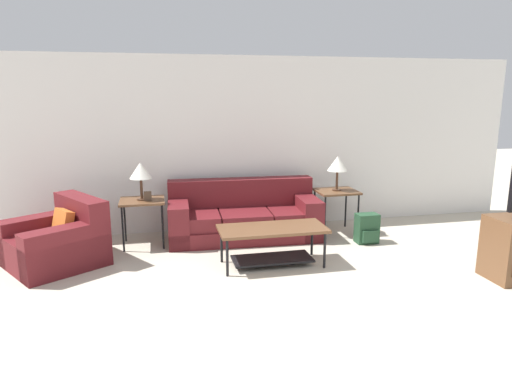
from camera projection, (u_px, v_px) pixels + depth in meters
name	position (u px, v px, depth m)	size (l,w,h in m)	color
wall_back	(236.00, 144.00, 6.91)	(9.14, 0.06, 2.60)	white
couch	(243.00, 217.00, 6.60)	(2.17, 0.97, 0.82)	maroon
armchair	(58.00, 242.00, 5.55)	(1.37, 1.37, 0.80)	maroon
coffee_table	(272.00, 237.00, 5.51)	(1.30, 0.58, 0.48)	brown
side_table_left	(142.00, 204.00, 6.20)	(0.60, 0.53, 0.64)	brown
side_table_right	(336.00, 194.00, 6.79)	(0.60, 0.53, 0.64)	brown
table_lamp_left	(140.00, 171.00, 6.10)	(0.30, 0.30, 0.51)	#472D1E
table_lamp_right	(338.00, 164.00, 6.69)	(0.30, 0.30, 0.51)	#472D1E
backpack	(367.00, 229.00, 6.37)	(0.30, 0.28, 0.41)	#23472D
picture_frame	(148.00, 196.00, 6.11)	(0.10, 0.04, 0.13)	#4C3828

